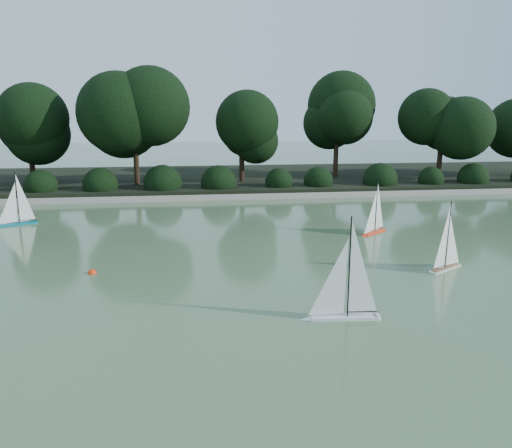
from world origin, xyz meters
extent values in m
plane|color=#3D5734|center=(0.00, 0.00, 0.00)|extent=(80.00, 80.00, 0.00)
cube|color=gray|center=(0.00, 9.00, 0.09)|extent=(40.00, 0.35, 0.18)
cube|color=black|center=(0.00, 13.00, 0.15)|extent=(40.00, 8.00, 0.30)
cylinder|color=black|center=(-7.00, 11.80, 0.68)|extent=(0.20, 0.20, 1.37)
sphere|color=black|center=(-7.00, 11.80, 2.38)|extent=(2.24, 2.24, 2.24)
cylinder|color=black|center=(-3.00, 10.90, 0.83)|extent=(0.20, 0.20, 1.66)
sphere|color=black|center=(-3.00, 10.90, 2.85)|extent=(2.66, 2.66, 2.66)
cylinder|color=black|center=(1.00, 11.40, 0.63)|extent=(0.20, 0.20, 1.26)
sphere|color=black|center=(1.00, 11.40, 2.21)|extent=(2.10, 2.10, 2.10)
cylinder|color=black|center=(5.00, 12.10, 0.86)|extent=(0.20, 0.20, 1.73)
sphere|color=black|center=(5.00, 12.10, 2.99)|extent=(2.80, 2.80, 2.80)
cylinder|color=black|center=(9.00, 11.00, 0.74)|extent=(0.20, 0.20, 1.48)
sphere|color=black|center=(9.00, 11.00, 2.61)|extent=(2.52, 2.52, 2.52)
sphere|color=black|center=(-6.00, 9.90, 0.45)|extent=(1.10, 1.10, 1.10)
sphere|color=black|center=(-4.00, 9.90, 0.45)|extent=(1.10, 1.10, 1.10)
sphere|color=black|center=(-2.00, 9.90, 0.45)|extent=(1.10, 1.10, 1.10)
sphere|color=black|center=(0.00, 9.90, 0.45)|extent=(1.10, 1.10, 1.10)
sphere|color=black|center=(2.00, 9.90, 0.45)|extent=(1.10, 1.10, 1.10)
sphere|color=black|center=(4.00, 9.90, 0.45)|extent=(1.10, 1.10, 1.10)
sphere|color=black|center=(6.00, 9.90, 0.45)|extent=(1.10, 1.10, 1.10)
sphere|color=black|center=(8.00, 9.90, 0.45)|extent=(1.10, 1.10, 1.10)
sphere|color=black|center=(10.00, 9.90, 0.45)|extent=(1.10, 1.10, 1.10)
cube|color=silver|center=(1.32, -1.35, 0.05)|extent=(1.01, 0.27, 0.10)
cone|color=silver|center=(0.74, -1.31, 0.05)|extent=(0.21, 0.21, 0.20)
cylinder|color=silver|center=(1.81, -1.38, 0.05)|extent=(0.13, 0.13, 0.10)
cylinder|color=black|center=(1.37, -1.35, 0.87)|extent=(0.02, 0.02, 1.54)
cylinder|color=black|center=(1.59, -1.37, 0.16)|extent=(0.46, 0.05, 0.02)
cube|color=beige|center=(4.00, 0.70, 0.04)|extent=(0.83, 0.59, 0.09)
cone|color=beige|center=(4.43, 0.96, 0.04)|extent=(0.24, 0.24, 0.17)
cylinder|color=beige|center=(3.63, 0.48, 0.04)|extent=(0.14, 0.14, 0.09)
cube|color=olive|center=(4.00, 0.70, 0.09)|extent=(0.74, 0.51, 0.01)
cylinder|color=black|center=(3.96, 0.68, 0.75)|extent=(0.02, 0.02, 1.33)
cylinder|color=black|center=(3.80, 0.58, 0.14)|extent=(0.35, 0.21, 0.01)
cube|color=#FF3913|center=(3.65, 3.72, 0.04)|extent=(0.77, 0.66, 0.08)
cone|color=#FF3913|center=(3.26, 3.41, 0.04)|extent=(0.24, 0.24, 0.17)
cylinder|color=#FF3913|center=(3.98, 3.98, 0.04)|extent=(0.14, 0.14, 0.08)
cylinder|color=black|center=(3.68, 3.74, 0.74)|extent=(0.02, 0.02, 1.32)
cylinder|color=black|center=(3.83, 3.86, 0.14)|extent=(0.31, 0.25, 0.01)
cube|color=#066A7B|center=(-5.68, 5.83, 0.05)|extent=(0.90, 0.56, 0.09)
cylinder|color=#066A7B|center=(-5.27, 6.03, 0.05)|extent=(0.15, 0.15, 0.09)
cylinder|color=black|center=(-5.64, 5.85, 0.80)|extent=(0.02, 0.02, 1.41)
cylinder|color=black|center=(-5.46, 5.94, 0.15)|extent=(0.38, 0.19, 0.01)
sphere|color=red|center=(-2.87, 1.32, 0.00)|extent=(0.17, 0.17, 0.17)
camera|label=1|loc=(-0.87, -8.14, 3.10)|focal=35.00mm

